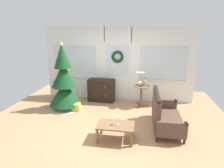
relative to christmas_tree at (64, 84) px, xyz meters
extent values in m
plane|color=#AD7F56|center=(1.54, -0.97, -0.80)|extent=(6.76, 6.76, 0.00)
cube|color=white|center=(0.02, 1.12, 0.47)|extent=(2.15, 0.08, 2.55)
cube|color=white|center=(3.07, 1.12, 0.47)|extent=(2.15, 0.08, 2.55)
cube|color=white|center=(1.54, 1.12, 1.50)|extent=(0.94, 0.08, 0.50)
cube|color=silver|center=(1.54, 1.08, 0.22)|extent=(0.90, 0.05, 2.05)
cube|color=white|center=(1.54, 1.05, -0.35)|extent=(0.78, 0.02, 0.80)
cube|color=silver|center=(1.54, 1.05, 0.60)|extent=(0.78, 0.01, 1.10)
cube|color=silver|center=(0.02, 1.06, 0.55)|extent=(1.50, 0.01, 1.10)
cube|color=silver|center=(3.07, 1.06, 0.55)|extent=(1.50, 0.01, 1.10)
cube|color=silver|center=(0.02, 1.05, -0.02)|extent=(1.59, 0.06, 0.03)
cube|color=silver|center=(3.07, 1.05, -0.02)|extent=(1.59, 0.06, 0.03)
torus|color=#123B1B|center=(1.54, 1.02, 0.75)|extent=(0.41, 0.09, 0.41)
cube|color=red|center=(1.54, 1.00, 0.62)|extent=(0.10, 0.02, 0.10)
cylinder|color=#4C331E|center=(0.00, 0.00, -0.69)|extent=(0.10, 0.10, 0.23)
cone|color=beige|center=(0.00, 0.00, -0.75)|extent=(1.06, 1.06, 0.10)
cone|color=#14421E|center=(0.00, 0.00, -0.30)|extent=(0.99, 0.99, 0.74)
cone|color=#14421E|center=(0.00, 0.00, 0.30)|extent=(0.75, 0.75, 0.74)
cone|color=#14421E|center=(0.00, 0.00, 0.89)|extent=(0.52, 0.52, 0.74)
cone|color=#E0BC4C|center=(0.00, 0.00, 1.26)|extent=(0.12, 0.12, 0.12)
sphere|color=red|center=(0.28, -0.11, 0.04)|extent=(0.06, 0.06, 0.06)
sphere|color=gold|center=(0.07, 0.28, 0.37)|extent=(0.06, 0.06, 0.06)
sphere|color=silver|center=(0.04, 0.29, 0.20)|extent=(0.05, 0.05, 0.05)
sphere|color=#264CB2|center=(-0.20, -0.27, 0.14)|extent=(0.07, 0.07, 0.07)
sphere|color=red|center=(0.05, 0.19, 0.70)|extent=(0.05, 0.05, 0.05)
cube|color=black|center=(1.01, 0.82, -0.41)|extent=(0.92, 0.46, 0.78)
sphere|color=tan|center=(0.82, 0.60, -0.22)|extent=(0.03, 0.03, 0.03)
sphere|color=tan|center=(1.18, 0.59, -0.22)|extent=(0.03, 0.03, 0.03)
sphere|color=tan|center=(0.82, 0.60, -0.52)|extent=(0.03, 0.03, 0.03)
sphere|color=tan|center=(1.18, 0.59, -0.52)|extent=(0.03, 0.03, 0.03)
cylinder|color=black|center=(3.40, -1.50, -0.73)|extent=(0.05, 0.05, 0.14)
cylinder|color=black|center=(3.38, -0.14, -0.73)|extent=(0.05, 0.05, 0.14)
cylinder|color=black|center=(2.80, -1.50, -0.73)|extent=(0.05, 0.05, 0.14)
cylinder|color=black|center=(2.78, -0.15, -0.73)|extent=(0.05, 0.05, 0.14)
cube|color=brown|center=(3.09, -0.82, -0.59)|extent=(0.74, 1.30, 0.14)
cube|color=brown|center=(2.79, -0.83, -0.21)|extent=(0.14, 1.29, 0.62)
cube|color=black|center=(2.79, -0.83, 0.13)|extent=(0.09, 1.27, 0.06)
cube|color=brown|center=(3.10, -1.51, -0.47)|extent=(0.66, 0.10, 0.38)
cylinder|color=black|center=(3.39, -1.51, -0.30)|extent=(0.09, 0.09, 0.09)
cube|color=brown|center=(3.08, -0.13, -0.47)|extent=(0.66, 0.10, 0.38)
cylinder|color=black|center=(3.38, -0.13, -0.30)|extent=(0.09, 0.09, 0.09)
cylinder|color=brown|center=(2.40, 0.55, -0.12)|extent=(0.48, 0.48, 0.02)
cylinder|color=brown|center=(2.40, 0.55, -0.47)|extent=(0.07, 0.07, 0.67)
cube|color=brown|center=(2.56, 0.55, -0.78)|extent=(0.20, 0.05, 0.04)
cube|color=brown|center=(2.32, 0.69, -0.78)|extent=(0.14, 0.20, 0.04)
cube|color=brown|center=(2.32, 0.41, -0.78)|extent=(0.14, 0.20, 0.04)
sphere|color=silver|center=(2.34, 0.59, -0.03)|extent=(0.16, 0.16, 0.16)
cylinder|color=silver|center=(2.34, 0.59, 0.10)|extent=(0.02, 0.02, 0.06)
cone|color=silver|center=(2.34, 0.59, 0.23)|extent=(0.28, 0.28, 0.20)
cylinder|color=tan|center=(2.50, 0.49, -0.03)|extent=(0.09, 0.09, 0.16)
sphere|color=tan|center=(2.50, 0.49, 0.05)|extent=(0.10, 0.10, 0.10)
cylinder|color=#4C7042|center=(2.48, 0.49, 0.15)|extent=(0.07, 0.01, 0.17)
cylinder|color=#4C7042|center=(2.50, 0.49, 0.15)|extent=(0.01, 0.01, 0.18)
cylinder|color=#4C7042|center=(2.52, 0.49, 0.15)|extent=(0.07, 0.01, 0.17)
cube|color=brown|center=(1.86, -1.56, -0.44)|extent=(0.84, 0.52, 0.03)
cube|color=brown|center=(1.48, -1.78, -0.63)|extent=(0.05, 0.05, 0.35)
cube|color=brown|center=(2.24, -1.78, -0.63)|extent=(0.05, 0.05, 0.35)
cube|color=brown|center=(1.48, -1.34, -0.63)|extent=(0.05, 0.05, 0.35)
cube|color=brown|center=(2.24, -1.34, -0.63)|extent=(0.05, 0.05, 0.35)
cylinder|color=silver|center=(1.92, -1.55, -0.42)|extent=(0.06, 0.06, 0.01)
cylinder|color=silver|center=(1.92, -1.55, -0.37)|extent=(0.01, 0.01, 0.10)
cone|color=silver|center=(1.92, -1.55, -0.27)|extent=(0.08, 0.08, 0.09)
cube|color=#D8C64C|center=(0.41, -0.15, -0.68)|extent=(0.24, 0.21, 0.24)
camera|label=1|loc=(2.42, -5.43, 1.68)|focal=30.69mm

